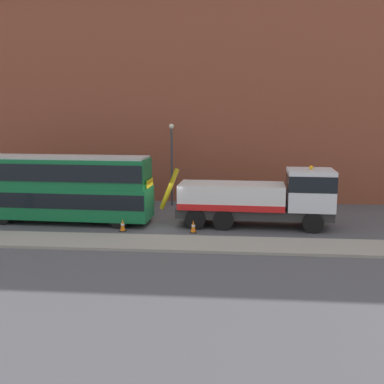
% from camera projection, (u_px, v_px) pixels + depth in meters
% --- Properties ---
extents(ground_plane, '(120.00, 120.00, 0.00)m').
position_uv_depth(ground_plane, '(164.00, 225.00, 28.34)').
color(ground_plane, '#4C4C51').
extents(near_kerb, '(60.00, 2.80, 0.15)m').
position_uv_depth(near_kerb, '(152.00, 243.00, 24.20)').
color(near_kerb, gray).
rests_on(near_kerb, ground_plane).
extents(building_facade, '(60.00, 1.50, 16.00)m').
position_uv_depth(building_facade, '(179.00, 92.00, 34.93)').
color(building_facade, brown).
rests_on(building_facade, ground_plane).
extents(recovery_tow_truck, '(10.19, 3.00, 3.67)m').
position_uv_depth(recovery_tow_truck, '(262.00, 197.00, 27.60)').
color(recovery_tow_truck, '#2D2D2D').
rests_on(recovery_tow_truck, ground_plane).
extents(double_decker_bus, '(11.12, 2.99, 4.06)m').
position_uv_depth(double_decker_bus, '(61.00, 186.00, 28.64)').
color(double_decker_bus, '#146B38').
rests_on(double_decker_bus, ground_plane).
extents(traffic_cone_near_bus, '(0.36, 0.36, 0.72)m').
position_uv_depth(traffic_cone_near_bus, '(123.00, 225.00, 26.78)').
color(traffic_cone_near_bus, orange).
rests_on(traffic_cone_near_bus, ground_plane).
extents(traffic_cone_midway, '(0.36, 0.36, 0.72)m').
position_uv_depth(traffic_cone_midway, '(193.00, 227.00, 26.46)').
color(traffic_cone_midway, orange).
rests_on(traffic_cone_midway, ground_plane).
extents(street_lamp, '(0.36, 0.36, 5.83)m').
position_uv_depth(street_lamp, '(172.00, 157.00, 33.58)').
color(street_lamp, '#38383D').
rests_on(street_lamp, ground_plane).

